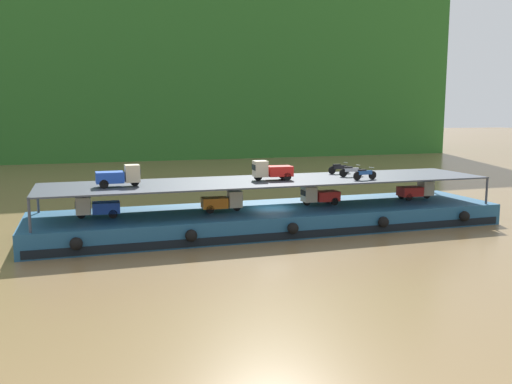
# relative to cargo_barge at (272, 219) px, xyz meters

# --- Properties ---
(ground_plane) EXTENTS (400.00, 400.00, 0.00)m
(ground_plane) POSITION_rel_cargo_barge_xyz_m (0.00, 0.03, -0.75)
(ground_plane) COLOR brown
(hillside_far_bank) EXTENTS (113.28, 32.81, 44.97)m
(hillside_far_bank) POSITION_rel_cargo_barge_xyz_m (0.00, 72.02, 24.58)
(hillside_far_bank) COLOR #286023
(hillside_far_bank) RESTS_ON ground
(cargo_barge) EXTENTS (32.92, 8.03, 1.50)m
(cargo_barge) POSITION_rel_cargo_barge_xyz_m (0.00, 0.00, 0.00)
(cargo_barge) COLOR navy
(cargo_barge) RESTS_ON ground
(cargo_rack) EXTENTS (31.32, 6.64, 2.00)m
(cargo_rack) POSITION_rel_cargo_barge_xyz_m (0.00, 0.03, 2.69)
(cargo_rack) COLOR #383D47
(cargo_rack) RESTS_ON cargo_barge
(mini_truck_lower_stern) EXTENTS (2.78, 1.27, 1.38)m
(mini_truck_lower_stern) POSITION_rel_cargo_barge_xyz_m (-11.85, 0.23, 1.44)
(mini_truck_lower_stern) COLOR #1E47B7
(mini_truck_lower_stern) RESTS_ON cargo_barge
(mini_truck_lower_aft) EXTENTS (2.79, 1.29, 1.38)m
(mini_truck_lower_aft) POSITION_rel_cargo_barge_xyz_m (-3.66, -0.17, 1.44)
(mini_truck_lower_aft) COLOR orange
(mini_truck_lower_aft) RESTS_ON cargo_barge
(mini_truck_lower_mid) EXTENTS (2.75, 1.21, 1.38)m
(mini_truck_lower_mid) POSITION_rel_cargo_barge_xyz_m (3.73, 0.24, 1.44)
(mini_truck_lower_mid) COLOR red
(mini_truck_lower_mid) RESTS_ON cargo_barge
(mini_truck_lower_fore) EXTENTS (2.75, 1.22, 1.38)m
(mini_truck_lower_fore) POSITION_rel_cargo_barge_xyz_m (11.98, 0.31, 1.44)
(mini_truck_lower_fore) COLOR red
(mini_truck_lower_fore) RESTS_ON cargo_barge
(mini_truck_upper_stern) EXTENTS (2.76, 1.23, 1.38)m
(mini_truck_upper_stern) POSITION_rel_cargo_barge_xyz_m (-10.46, -0.24, 3.44)
(mini_truck_upper_stern) COLOR #1E47B7
(mini_truck_upper_stern) RESTS_ON cargo_rack
(mini_truck_upper_mid) EXTENTS (2.78, 1.27, 1.38)m
(mini_truck_upper_mid) POSITION_rel_cargo_barge_xyz_m (-0.09, -0.10, 3.44)
(mini_truck_upper_mid) COLOR red
(mini_truck_upper_mid) RESTS_ON cargo_rack
(motorcycle_upper_port) EXTENTS (1.90, 0.55, 0.87)m
(motorcycle_upper_port) POSITION_rel_cargo_barge_xyz_m (6.14, -1.96, 3.18)
(motorcycle_upper_port) COLOR black
(motorcycle_upper_port) RESTS_ON cargo_rack
(motorcycle_upper_centre) EXTENTS (1.90, 0.55, 0.87)m
(motorcycle_upper_centre) POSITION_rel_cargo_barge_xyz_m (6.14, 0.03, 3.18)
(motorcycle_upper_centre) COLOR black
(motorcycle_upper_centre) RESTS_ON cargo_rack
(motorcycle_upper_stbd) EXTENTS (1.90, 0.55, 0.87)m
(motorcycle_upper_stbd) POSITION_rel_cargo_barge_xyz_m (6.17, 2.02, 3.18)
(motorcycle_upper_stbd) COLOR black
(motorcycle_upper_stbd) RESTS_ON cargo_rack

